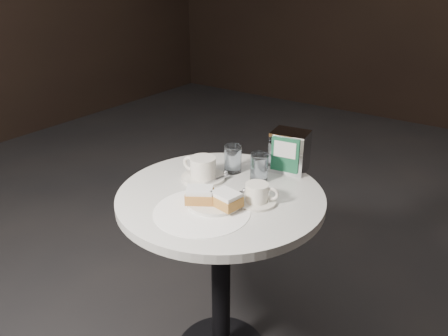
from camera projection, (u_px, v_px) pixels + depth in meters
cafe_table at (221, 242)px, 1.55m from camera, size 0.70×0.70×0.74m
sugar_spill at (202, 211)px, 1.36m from camera, size 0.36×0.36×0.00m
beignet_plate at (213, 199)px, 1.38m from camera, size 0.22×0.22×0.06m
coffee_cup_left at (203, 170)px, 1.55m from camera, size 0.17×0.16×0.08m
coffee_cup_right at (257, 195)px, 1.40m from camera, size 0.17×0.17×0.07m
water_glass_left at (233, 159)px, 1.60m from camera, size 0.07×0.07×0.10m
water_glass_right at (259, 168)px, 1.54m from camera, size 0.07×0.07×0.10m
napkin_dispenser at (290, 151)px, 1.60m from camera, size 0.14×0.13×0.15m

